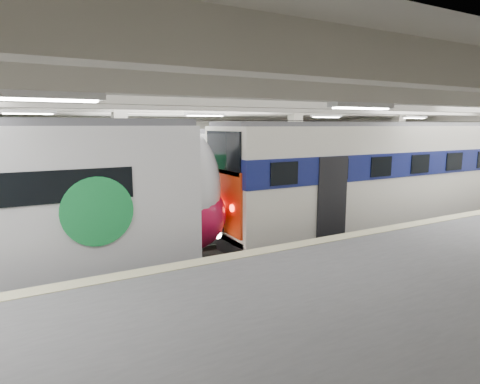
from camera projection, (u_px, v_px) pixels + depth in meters
station_hall at (256, 168)px, 12.34m from camera, size 36.00×24.00×5.75m
older_rer at (370, 174)px, 17.21m from camera, size 14.21×3.14×4.65m
far_train at (61, 182)px, 16.40m from camera, size 13.62×3.27×4.34m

